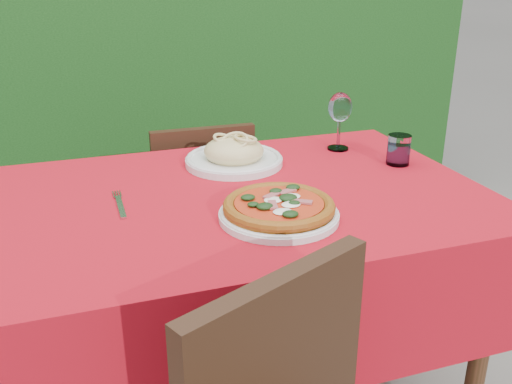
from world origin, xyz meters
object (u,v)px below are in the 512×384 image
object	(u,v)px
water_glass	(399,151)
fork	(121,207)
pizza_plate	(279,209)
wine_glass	(340,110)
pasta_plate	(234,155)
chair_far	(201,210)

from	to	relation	value
water_glass	fork	size ratio (longest dim) A/B	0.47
pizza_plate	wine_glass	xyz separation A→B (m)	(0.37, 0.44, 0.11)
water_glass	wine_glass	distance (m)	0.23
fork	wine_glass	bearing A→B (deg)	20.00
wine_glass	fork	xyz separation A→B (m)	(-0.71, -0.26, -0.13)
pasta_plate	wine_glass	bearing A→B (deg)	5.63
chair_far	water_glass	size ratio (longest dim) A/B	8.87
wine_glass	fork	world-z (taller)	wine_glass
fork	pizza_plate	bearing A→B (deg)	-27.66
pizza_plate	chair_far	bearing A→B (deg)	91.06
chair_far	pizza_plate	size ratio (longest dim) A/B	2.76
wine_glass	fork	distance (m)	0.77
pizza_plate	water_glass	xyz separation A→B (m)	(0.47, 0.25, 0.02)
wine_glass	pasta_plate	bearing A→B (deg)	-174.37
water_glass	pasta_plate	bearing A→B (deg)	161.62
chair_far	fork	bearing A→B (deg)	61.34
pasta_plate	water_glass	bearing A→B (deg)	-18.38
water_glass	fork	distance (m)	0.82
chair_far	pasta_plate	world-z (taller)	pasta_plate
water_glass	fork	bearing A→B (deg)	-175.27
pasta_plate	fork	size ratio (longest dim) A/B	1.51
fork	chair_far	bearing A→B (deg)	60.71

